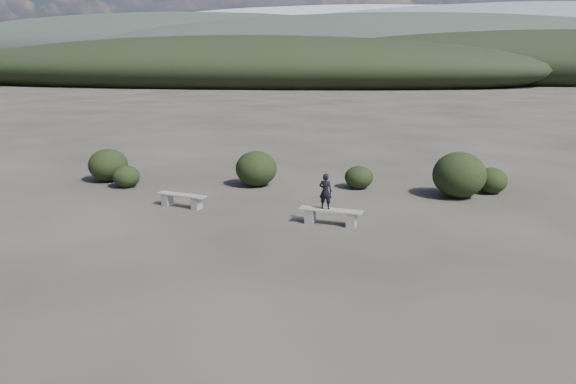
# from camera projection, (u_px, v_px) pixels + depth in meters

# --- Properties ---
(ground) EXTENTS (1200.00, 1200.00, 0.00)m
(ground) POSITION_uv_depth(u_px,v_px,m) (241.00, 277.00, 12.19)
(ground) COLOR #2C2822
(ground) RESTS_ON ground
(bench_left) EXTENTS (1.73, 0.79, 0.42)m
(bench_left) POSITION_uv_depth(u_px,v_px,m) (182.00, 199.00, 17.87)
(bench_left) COLOR slate
(bench_left) RESTS_ON ground
(bench_right) EXTENTS (1.86, 0.65, 0.45)m
(bench_right) POSITION_uv_depth(u_px,v_px,m) (331.00, 215.00, 15.98)
(bench_right) COLOR slate
(bench_right) RESTS_ON ground
(seated_person) EXTENTS (0.41, 0.30, 1.03)m
(seated_person) POSITION_uv_depth(u_px,v_px,m) (325.00, 191.00, 15.87)
(seated_person) COLOR black
(seated_person) RESTS_ON bench_right
(shrub_a) EXTENTS (0.99, 0.99, 0.81)m
(shrub_a) POSITION_uv_depth(u_px,v_px,m) (126.00, 176.00, 20.61)
(shrub_a) COLOR black
(shrub_a) RESTS_ON ground
(shrub_b) EXTENTS (1.53, 1.53, 1.31)m
(shrub_b) POSITION_uv_depth(u_px,v_px,m) (256.00, 169.00, 20.77)
(shrub_b) COLOR black
(shrub_b) RESTS_ON ground
(shrub_c) EXTENTS (1.04, 1.04, 0.83)m
(shrub_c) POSITION_uv_depth(u_px,v_px,m) (359.00, 177.00, 20.42)
(shrub_c) COLOR black
(shrub_c) RESTS_ON ground
(shrub_d) EXTENTS (1.79, 1.79, 1.56)m
(shrub_d) POSITION_uv_depth(u_px,v_px,m) (459.00, 175.00, 19.04)
(shrub_d) COLOR black
(shrub_d) RESTS_ON ground
(shrub_e) EXTENTS (1.09, 1.09, 0.91)m
(shrub_e) POSITION_uv_depth(u_px,v_px,m) (491.00, 180.00, 19.69)
(shrub_e) COLOR black
(shrub_e) RESTS_ON ground
(shrub_f) EXTENTS (1.49, 1.49, 1.26)m
(shrub_f) POSITION_uv_depth(u_px,v_px,m) (108.00, 165.00, 21.60)
(shrub_f) COLOR black
(shrub_f) RESTS_ON ground
(mountain_ridges) EXTENTS (500.00, 400.00, 56.00)m
(mountain_ridges) POSITION_uv_depth(u_px,v_px,m) (372.00, 48.00, 335.80)
(mountain_ridges) COLOR black
(mountain_ridges) RESTS_ON ground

